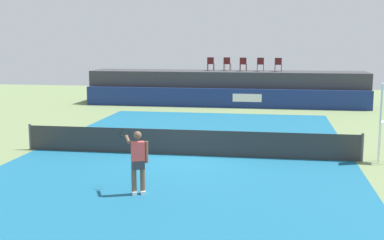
{
  "coord_description": "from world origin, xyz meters",
  "views": [
    {
      "loc": [
        3.11,
        -18.04,
        4.21
      ],
      "look_at": [
        -0.16,
        2.0,
        1.0
      ],
      "focal_mm": 47.37,
      "sensor_mm": 36.0,
      "label": 1
    }
  ],
  "objects": [
    {
      "name": "spectator_chair_center",
      "position": [
        1.07,
        15.29,
        2.69
      ],
      "size": [
        0.45,
        0.45,
        0.89
      ],
      "color": "#561919",
      "rests_on": "spectator_platform"
    },
    {
      "name": "net_post_near",
      "position": [
        -6.2,
        0.0,
        0.5
      ],
      "size": [
        0.1,
        0.1,
        1.0
      ],
      "primitive_type": "cylinder",
      "color": "#4C4C51",
      "rests_on": "ground"
    },
    {
      "name": "spectator_platform",
      "position": [
        0.0,
        15.3,
        1.1
      ],
      "size": [
        18.0,
        2.8,
        2.2
      ],
      "primitive_type": "cube",
      "color": "#38383D",
      "rests_on": "ground"
    },
    {
      "name": "net_post_far",
      "position": [
        6.2,
        0.0,
        0.5
      ],
      "size": [
        0.1,
        0.1,
        1.0
      ],
      "primitive_type": "cylinder",
      "color": "#4C4C51",
      "rests_on": "ground"
    },
    {
      "name": "umpire_chair",
      "position": [
        6.86,
        0.01,
        1.59
      ],
      "size": [
        0.48,
        0.48,
        2.76
      ],
      "color": "white",
      "rests_on": "ground"
    },
    {
      "name": "sponsor_wall",
      "position": [
        0.01,
        13.5,
        0.6
      ],
      "size": [
        18.0,
        0.22,
        1.2
      ],
      "color": "navy",
      "rests_on": "ground"
    },
    {
      "name": "court_inner",
      "position": [
        0.0,
        0.0,
        0.0
      ],
      "size": [
        12.0,
        22.0,
        0.0
      ],
      "primitive_type": "cube",
      "color": "#16597A",
      "rests_on": "ground"
    },
    {
      "name": "spectator_chair_far_left",
      "position": [
        -1.09,
        15.43,
        2.69
      ],
      "size": [
        0.45,
        0.45,
        0.89
      ],
      "color": "#561919",
      "rests_on": "spectator_platform"
    },
    {
      "name": "tennis_ball",
      "position": [
        -2.35,
        2.33,
        0.04
      ],
      "size": [
        0.07,
        0.07,
        0.07
      ],
      "primitive_type": "sphere",
      "color": "#D8EA33",
      "rests_on": "court_inner"
    },
    {
      "name": "spectator_chair_far_right",
      "position": [
        3.33,
        15.14,
        2.69
      ],
      "size": [
        0.45,
        0.45,
        0.89
      ],
      "color": "#561919",
      "rests_on": "spectator_platform"
    },
    {
      "name": "spectator_chair_right",
      "position": [
        2.19,
        15.34,
        2.69
      ],
      "size": [
        0.45,
        0.45,
        0.89
      ],
      "color": "#561919",
      "rests_on": "spectator_platform"
    },
    {
      "name": "ground_plane",
      "position": [
        0.0,
        3.0,
        0.0
      ],
      "size": [
        48.0,
        48.0,
        0.0
      ],
      "primitive_type": "plane",
      "color": "#6B7F51"
    },
    {
      "name": "spectator_chair_left",
      "position": [
        0.0,
        15.49,
        2.69
      ],
      "size": [
        0.47,
        0.47,
        0.89
      ],
      "color": "#561919",
      "rests_on": "spectator_platform"
    },
    {
      "name": "tennis_player",
      "position": [
        -0.53,
        -4.94,
        0.96
      ],
      "size": [
        1.01,
        1.07,
        1.77
      ],
      "color": "white",
      "rests_on": "court_inner"
    },
    {
      "name": "tennis_net",
      "position": [
        0.0,
        0.0,
        0.47
      ],
      "size": [
        12.4,
        0.02,
        0.95
      ],
      "primitive_type": "cube",
      "color": "#2D2D2D",
      "rests_on": "ground"
    }
  ]
}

